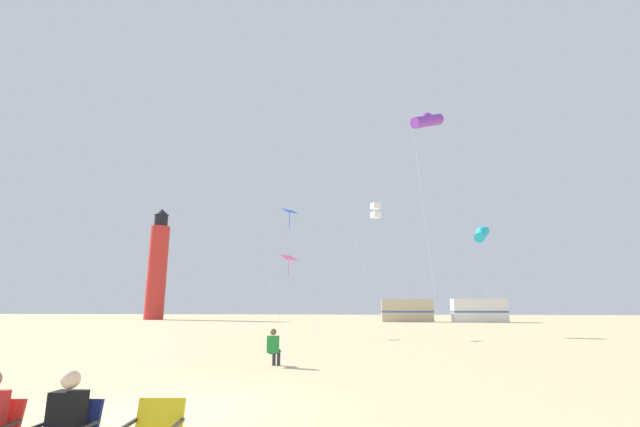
# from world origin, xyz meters

# --- Properties ---
(ground) EXTENTS (200.00, 200.00, 0.00)m
(ground) POSITION_xyz_m (0.00, 0.00, 0.00)
(ground) COLOR #CCB584
(spectator_navy_chair) EXTENTS (0.35, 0.51, 1.16)m
(spectator_navy_chair) POSITION_xyz_m (0.59, -3.28, 0.61)
(spectator_navy_chair) COLOR black
(spectator_navy_chair) RESTS_ON ground
(kite_flyer_standing) EXTENTS (0.37, 0.53, 1.16)m
(kite_flyer_standing) POSITION_xyz_m (0.77, 6.09, 0.61)
(kite_flyer_standing) COLOR #238438
(kite_flyer_standing) RESTS_ON ground
(kite_tube_cyan) EXTENTS (2.07, 2.56, 7.60)m
(kite_tube_cyan) POSITION_xyz_m (11.79, 23.20, 6.90)
(kite_tube_cyan) COLOR silver
(kite_tube_cyan) RESTS_ON ground
(kite_diamond_blue) EXTENTS (3.38, 2.89, 8.70)m
(kite_diamond_blue) POSITION_xyz_m (-1.68, 21.27, 8.14)
(kite_diamond_blue) COLOR silver
(kite_diamond_blue) RESTS_ON ground
(kite_diamond_rainbow) EXTENTS (2.22, 2.22, 5.25)m
(kite_diamond_rainbow) POSITION_xyz_m (-1.55, 20.18, 4.88)
(kite_diamond_rainbow) COLOR silver
(kite_diamond_rainbow) RESTS_ON ground
(kite_tube_violet) EXTENTS (2.36, 2.15, 13.85)m
(kite_tube_violet) POSITION_xyz_m (7.61, 17.47, 13.14)
(kite_tube_violet) COLOR silver
(kite_tube_violet) RESTS_ON ground
(kite_box_white) EXTENTS (2.95, 2.80, 9.68)m
(kite_box_white) POSITION_xyz_m (4.39, 24.61, 9.09)
(kite_box_white) COLOR silver
(kite_box_white) RESTS_ON ground
(lighthouse_distant) EXTENTS (2.80, 2.80, 16.80)m
(lighthouse_distant) POSITION_xyz_m (-28.20, 53.91, 7.84)
(lighthouse_distant) COLOR red
(lighthouse_distant) RESTS_ON ground
(rv_van_tan) EXTENTS (6.44, 2.35, 2.80)m
(rv_van_tan) POSITION_xyz_m (8.38, 48.95, 1.39)
(rv_van_tan) COLOR #C6B28C
(rv_van_tan) RESTS_ON ground
(rv_van_white) EXTENTS (6.48, 2.46, 2.80)m
(rv_van_white) POSITION_xyz_m (17.08, 48.27, 1.39)
(rv_van_white) COLOR white
(rv_van_white) RESTS_ON ground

